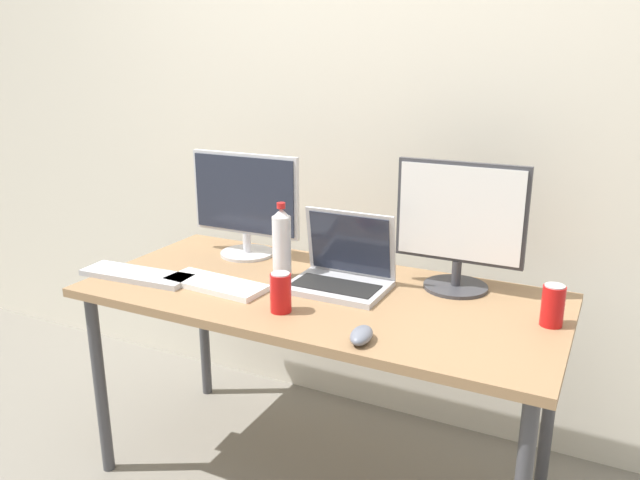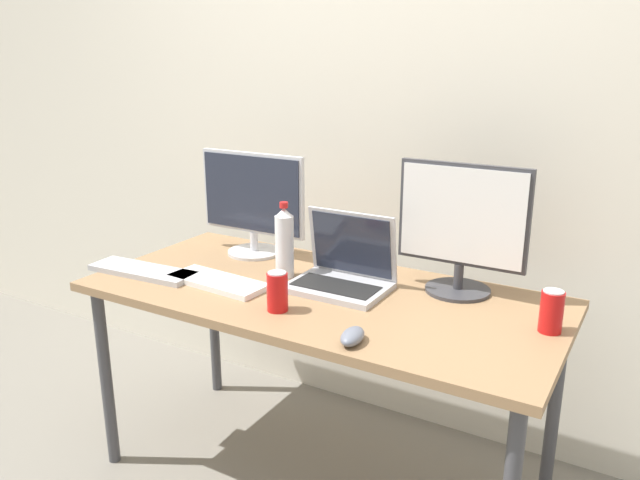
{
  "view_description": "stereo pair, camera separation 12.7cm",
  "coord_description": "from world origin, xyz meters",
  "px_view_note": "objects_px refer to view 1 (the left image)",
  "views": [
    {
      "loc": [
        0.87,
        -1.76,
        1.51
      ],
      "look_at": [
        0.0,
        0.0,
        0.92
      ],
      "focal_mm": 35.0,
      "sensor_mm": 36.0,
      "label": 1
    },
    {
      "loc": [
        0.99,
        -1.69,
        1.51
      ],
      "look_at": [
        0.0,
        0.0,
        0.92
      ],
      "focal_mm": 35.0,
      "sensor_mm": 36.0,
      "label": 2
    }
  ],
  "objects_px": {
    "laptop_silver": "(342,270)",
    "keyboard_main": "(216,284)",
    "monitor_center": "(459,224)",
    "soda_can_by_laptop": "(281,293)",
    "water_bottle": "(282,243)",
    "soda_can_near_keyboard": "(553,306)",
    "monitor_left": "(245,203)",
    "keyboard_aux": "(137,275)",
    "mouse_by_keyboard": "(361,335)",
    "work_desk": "(320,309)"
  },
  "relations": [
    {
      "from": "keyboard_aux",
      "to": "soda_can_near_keyboard",
      "type": "height_order",
      "value": "soda_can_near_keyboard"
    },
    {
      "from": "mouse_by_keyboard",
      "to": "soda_can_by_laptop",
      "type": "xyz_separation_m",
      "value": [
        -0.31,
        0.09,
        0.04
      ]
    },
    {
      "from": "keyboard_main",
      "to": "keyboard_aux",
      "type": "bearing_deg",
      "value": -166.97
    },
    {
      "from": "keyboard_main",
      "to": "soda_can_near_keyboard",
      "type": "distance_m",
      "value": 1.09
    },
    {
      "from": "mouse_by_keyboard",
      "to": "soda_can_near_keyboard",
      "type": "xyz_separation_m",
      "value": [
        0.46,
        0.35,
        0.04
      ]
    },
    {
      "from": "monitor_center",
      "to": "work_desk",
      "type": "bearing_deg",
      "value": -150.42
    },
    {
      "from": "soda_can_near_keyboard",
      "to": "laptop_silver",
      "type": "bearing_deg",
      "value": 178.53
    },
    {
      "from": "keyboard_aux",
      "to": "water_bottle",
      "type": "xyz_separation_m",
      "value": [
        0.46,
        0.24,
        0.12
      ]
    },
    {
      "from": "keyboard_aux",
      "to": "water_bottle",
      "type": "relative_size",
      "value": 1.51
    },
    {
      "from": "monitor_left",
      "to": "keyboard_main",
      "type": "relative_size",
      "value": 1.27
    },
    {
      "from": "keyboard_main",
      "to": "work_desk",
      "type": "bearing_deg",
      "value": 24.48
    },
    {
      "from": "monitor_left",
      "to": "mouse_by_keyboard",
      "type": "height_order",
      "value": "monitor_left"
    },
    {
      "from": "keyboard_main",
      "to": "monitor_center",
      "type": "bearing_deg",
      "value": 29.68
    },
    {
      "from": "keyboard_main",
      "to": "keyboard_aux",
      "type": "height_order",
      "value": "same"
    },
    {
      "from": "keyboard_main",
      "to": "soda_can_by_laptop",
      "type": "xyz_separation_m",
      "value": [
        0.3,
        -0.08,
        0.05
      ]
    },
    {
      "from": "keyboard_main",
      "to": "laptop_silver",
      "type": "bearing_deg",
      "value": 31.59
    },
    {
      "from": "keyboard_main",
      "to": "keyboard_aux",
      "type": "distance_m",
      "value": 0.31
    },
    {
      "from": "work_desk",
      "to": "keyboard_main",
      "type": "bearing_deg",
      "value": -159.66
    },
    {
      "from": "monitor_center",
      "to": "keyboard_aux",
      "type": "height_order",
      "value": "monitor_center"
    },
    {
      "from": "monitor_left",
      "to": "keyboard_aux",
      "type": "relative_size",
      "value": 1.12
    },
    {
      "from": "monitor_center",
      "to": "soda_can_near_keyboard",
      "type": "distance_m",
      "value": 0.41
    },
    {
      "from": "mouse_by_keyboard",
      "to": "laptop_silver",
      "type": "bearing_deg",
      "value": 113.6
    },
    {
      "from": "laptop_silver",
      "to": "mouse_by_keyboard",
      "type": "height_order",
      "value": "laptop_silver"
    },
    {
      "from": "keyboard_aux",
      "to": "water_bottle",
      "type": "bearing_deg",
      "value": 23.36
    },
    {
      "from": "keyboard_aux",
      "to": "soda_can_by_laptop",
      "type": "xyz_separation_m",
      "value": [
        0.61,
        -0.03,
        0.05
      ]
    },
    {
      "from": "laptop_silver",
      "to": "soda_can_near_keyboard",
      "type": "relative_size",
      "value": 2.59
    },
    {
      "from": "soda_can_by_laptop",
      "to": "mouse_by_keyboard",
      "type": "bearing_deg",
      "value": -15.54
    },
    {
      "from": "keyboard_main",
      "to": "soda_can_by_laptop",
      "type": "height_order",
      "value": "soda_can_by_laptop"
    },
    {
      "from": "monitor_center",
      "to": "water_bottle",
      "type": "height_order",
      "value": "monitor_center"
    },
    {
      "from": "mouse_by_keyboard",
      "to": "water_bottle",
      "type": "xyz_separation_m",
      "value": [
        -0.46,
        0.36,
        0.11
      ]
    },
    {
      "from": "laptop_silver",
      "to": "water_bottle",
      "type": "height_order",
      "value": "water_bottle"
    },
    {
      "from": "work_desk",
      "to": "soda_can_by_laptop",
      "type": "bearing_deg",
      "value": -98.79
    },
    {
      "from": "laptop_silver",
      "to": "keyboard_main",
      "type": "relative_size",
      "value": 0.9
    },
    {
      "from": "mouse_by_keyboard",
      "to": "water_bottle",
      "type": "height_order",
      "value": "water_bottle"
    },
    {
      "from": "laptop_silver",
      "to": "water_bottle",
      "type": "relative_size",
      "value": 1.19
    },
    {
      "from": "soda_can_near_keyboard",
      "to": "soda_can_by_laptop",
      "type": "distance_m",
      "value": 0.81
    },
    {
      "from": "mouse_by_keyboard",
      "to": "soda_can_near_keyboard",
      "type": "bearing_deg",
      "value": 29.51
    },
    {
      "from": "laptop_silver",
      "to": "soda_can_by_laptop",
      "type": "distance_m",
      "value": 0.29
    },
    {
      "from": "monitor_left",
      "to": "laptop_silver",
      "type": "distance_m",
      "value": 0.53
    },
    {
      "from": "monitor_center",
      "to": "keyboard_aux",
      "type": "relative_size",
      "value": 1.05
    },
    {
      "from": "keyboard_main",
      "to": "mouse_by_keyboard",
      "type": "distance_m",
      "value": 0.63
    },
    {
      "from": "monitor_center",
      "to": "soda_can_near_keyboard",
      "type": "bearing_deg",
      "value": -27.34
    },
    {
      "from": "monitor_left",
      "to": "soda_can_by_laptop",
      "type": "bearing_deg",
      "value": -46.9
    },
    {
      "from": "work_desk",
      "to": "water_bottle",
      "type": "xyz_separation_m",
      "value": [
        -0.18,
        0.06,
        0.19
      ]
    },
    {
      "from": "monitor_center",
      "to": "soda_can_by_laptop",
      "type": "relative_size",
      "value": 3.45
    },
    {
      "from": "monitor_left",
      "to": "keyboard_main",
      "type": "bearing_deg",
      "value": -74.13
    },
    {
      "from": "soda_can_by_laptop",
      "to": "keyboard_main",
      "type": "bearing_deg",
      "value": 164.87
    },
    {
      "from": "laptop_silver",
      "to": "soda_can_near_keyboard",
      "type": "distance_m",
      "value": 0.68
    },
    {
      "from": "monitor_center",
      "to": "laptop_silver",
      "type": "xyz_separation_m",
      "value": [
        -0.35,
        -0.15,
        -0.17
      ]
    },
    {
      "from": "monitor_left",
      "to": "monitor_center",
      "type": "height_order",
      "value": "monitor_center"
    }
  ]
}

